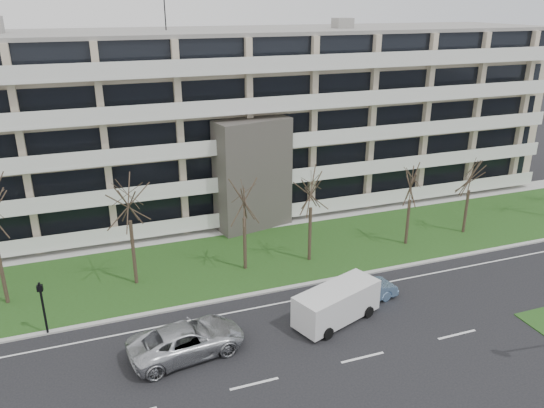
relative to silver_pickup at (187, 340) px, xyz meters
name	(u,v)px	position (x,y,z in m)	size (l,w,h in m)	color
ground	(363,358)	(8.57, -3.49, -0.86)	(160.00, 160.00, 0.00)	black
grass_verge	(276,253)	(8.57, 9.51, -0.83)	(90.00, 10.00, 0.06)	#234617
curb	(303,285)	(8.57, 4.51, -0.80)	(90.00, 0.35, 0.12)	#B2B2AD
sidewalk	(253,226)	(8.57, 15.01, -0.82)	(90.00, 2.00, 0.08)	#B2B2AD
lane_edge_line	(312,297)	(8.57, 3.01, -0.85)	(90.00, 0.12, 0.01)	white
apartment_building	(229,119)	(8.56, 21.83, 6.76)	(60.50, 15.10, 18.75)	#C4B599
silver_pickup	(187,340)	(0.00, 0.00, 0.00)	(2.84, 6.16, 1.71)	silver
blue_sedan	(363,291)	(11.31, 1.45, -0.12)	(1.56, 4.48, 1.48)	#7FABDD
white_van	(338,301)	(8.89, 0.19, 0.40)	(5.77, 3.72, 2.10)	white
pedestrian_signal	(42,302)	(-7.07, 4.42, 1.24)	(0.33, 0.28, 3.29)	black
tree_2	(127,195)	(-1.70, 8.56, 5.41)	(4.03, 4.03, 8.06)	#382B21
tree_3	(244,197)	(5.70, 8.05, 4.49)	(3.44, 3.44, 6.87)	#382B21
tree_4	(311,186)	(10.44, 7.75, 4.79)	(3.63, 3.63, 7.26)	#382B21
tree_5	(412,182)	(18.54, 7.72, 4.17)	(3.23, 3.23, 6.47)	#382B21
tree_6	(471,173)	(24.14, 7.99, 4.16)	(3.23, 3.23, 6.46)	#382B21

